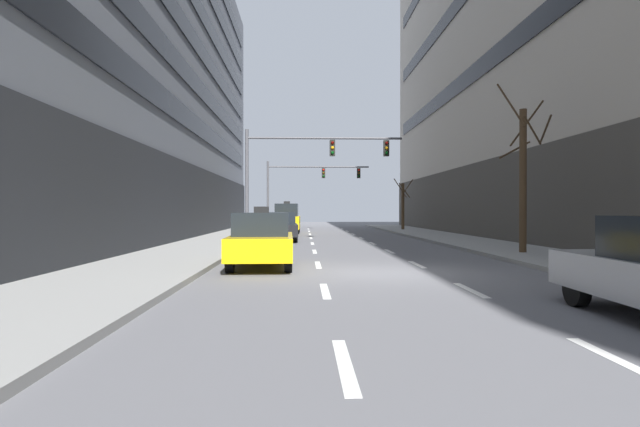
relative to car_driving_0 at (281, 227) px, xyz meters
The scene contains 28 objects.
ground_plane 14.24m from the car_driving_0, 77.16° to the right, with size 120.00×120.00×0.00m, color slate.
sidewalk_left 14.24m from the car_driving_0, 103.00° to the right, with size 3.68×80.00×0.14m, color gray.
sidewalk_right 16.83m from the car_driving_0, 55.52° to the right, with size 3.68×80.00×0.14m, color gray.
lane_stripe_l1_s2 21.94m from the car_driving_0, 85.68° to the right, with size 0.16×2.00×0.01m, color silver.
lane_stripe_l1_s3 16.96m from the car_driving_0, 84.40° to the right, with size 0.16×2.00×0.01m, color silver.
lane_stripe_l1_s4 12.00m from the car_driving_0, 82.07° to the right, with size 0.16×2.00×0.01m, color silver.
lane_stripe_l1_s5 7.10m from the car_driving_0, 76.46° to the right, with size 0.16×2.00×0.01m, color silver.
lane_stripe_l1_s6 2.60m from the car_driving_0, 48.39° to the right, with size 0.16×2.00×0.01m, color silver.
lane_stripe_l1_s7 3.63m from the car_driving_0, 62.25° to the left, with size 0.16×2.00×0.01m, color silver.
lane_stripe_l1_s8 8.34m from the car_driving_0, 78.53° to the left, with size 0.16×2.00×0.01m, color silver.
lane_stripe_l1_s9 13.27m from the car_driving_0, 82.84° to the left, with size 0.16×2.00×0.01m, color silver.
lane_stripe_l1_s10 18.23m from the car_driving_0, 84.80° to the left, with size 0.16×2.00×0.01m, color silver.
lane_stripe_l2_s2 22.37m from the car_driving_0, 77.95° to the right, with size 0.16×2.00×0.01m, color silver.
lane_stripe_l2_s3 17.51m from the car_driving_0, 74.53° to the right, with size 0.16×2.00×0.01m, color silver.
lane_stripe_l2_s4 12.77m from the car_driving_0, 68.52° to the right, with size 0.16×2.00×0.01m, color silver.
lane_stripe_l2_s5 8.33m from the car_driving_0, 55.78° to the right, with size 0.16×2.00×0.01m, color silver.
lane_stripe_l2_s6 5.08m from the car_driving_0, 21.73° to the right, with size 0.16×2.00×0.01m, color silver.
lane_stripe_l2_s7 5.68m from the car_driving_0, 33.94° to the left, with size 0.16×2.00×0.01m, color silver.
lane_stripe_l2_s8 9.41m from the car_driving_0, 60.18° to the left, with size 0.16×2.00×0.01m, color silver.
lane_stripe_l2_s9 13.97m from the car_driving_0, 70.45° to the left, with size 0.16×2.00×0.01m, color silver.
lane_stripe_l2_s10 18.75m from the car_driving_0, 75.57° to the left, with size 0.16×2.00×0.01m, color silver.
car_driving_0 is the anchor object (origin of this frame).
taxi_driving_1 9.50m from the car_driving_0, 89.92° to the left, with size 1.89×4.41×2.31m.
taxi_driving_2 12.47m from the car_driving_0, 90.00° to the right, with size 1.89×4.28×1.76m.
traffic_signal_0 3.72m from the car_driving_0, 16.64° to the right, with size 8.27×0.35×5.76m.
traffic_signal_1 15.92m from the car_driving_0, 85.05° to the left, with size 8.54×0.35×5.62m.
street_tree_0 13.06m from the car_driving_0, 44.65° to the right, with size 1.80×1.77×6.16m.
street_tree_2 16.20m from the car_driving_0, 55.45° to the left, with size 1.58×1.58×4.06m.
Camera 1 is at (-1.95, -13.46, 1.65)m, focal length 28.75 mm.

